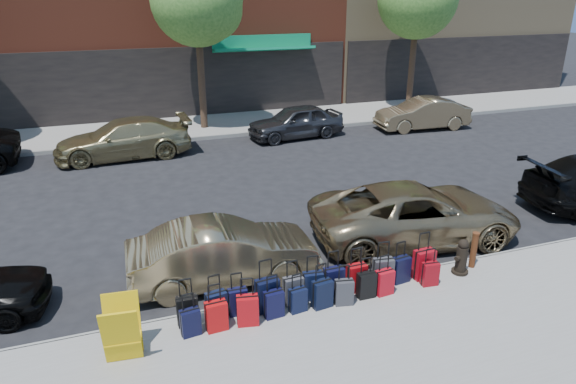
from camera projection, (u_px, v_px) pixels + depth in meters
name	position (u px, v px, depth m)	size (l,w,h in m)	color
ground	(250.00, 213.00, 14.60)	(120.00, 120.00, 0.00)	black
sidewalk_near	(350.00, 355.00, 8.88)	(60.00, 4.00, 0.15)	gray
sidewalk_far	(192.00, 127.00, 23.34)	(60.00, 4.00, 0.15)	gray
curb_near	(307.00, 294.00, 10.65)	(60.00, 0.08, 0.15)	gray
curb_far	(200.00, 138.00, 21.57)	(60.00, 0.08, 0.15)	gray
tree_center	(200.00, 2.00, 21.11)	(3.80, 3.80, 7.27)	black
tree_right	(420.00, 0.00, 24.34)	(3.80, 3.80, 7.27)	black
suitcase_front_0	(188.00, 311.00, 9.46)	(0.39, 0.22, 0.94)	black
suitcase_front_1	(216.00, 306.00, 9.60)	(0.41, 0.27, 0.93)	black
suitcase_front_2	(238.00, 301.00, 9.77)	(0.37, 0.21, 0.87)	black
suitcase_front_3	(267.00, 295.00, 9.88)	(0.47, 0.30, 1.07)	black
suitcase_front_4	(293.00, 290.00, 10.11)	(0.40, 0.24, 0.92)	#3C3C41
suitcase_front_5	(313.00, 286.00, 10.25)	(0.41, 0.26, 0.95)	black
suitcase_front_6	(334.00, 281.00, 10.39)	(0.41, 0.23, 0.97)	black
suitcase_front_7	(356.00, 278.00, 10.51)	(0.40, 0.23, 0.96)	#96090E
suitcase_front_8	(383.00, 272.00, 10.70)	(0.44, 0.28, 1.00)	#343338
suitcase_front_9	(401.00, 270.00, 10.84)	(0.41, 0.26, 0.93)	black
suitcase_front_10	(424.00, 264.00, 10.97)	(0.45, 0.27, 1.06)	maroon
suitcase_back_0	(190.00, 322.00, 9.19)	(0.37, 0.24, 0.83)	black
suitcase_back_1	(216.00, 316.00, 9.32)	(0.40, 0.25, 0.92)	#B40B0D
suitcase_back_2	(248.00, 310.00, 9.47)	(0.43, 0.30, 0.95)	#A90A10
suitcase_back_3	(274.00, 304.00, 9.70)	(0.38, 0.25, 0.87)	black
suitcase_back_4	(298.00, 300.00, 9.87)	(0.35, 0.23, 0.79)	black
suitcase_back_5	(322.00, 294.00, 9.99)	(0.41, 0.27, 0.92)	black
suitcase_back_6	(344.00, 292.00, 10.09)	(0.39, 0.27, 0.85)	#333337
suitcase_back_7	(366.00, 285.00, 10.31)	(0.36, 0.21, 0.87)	black
suitcase_back_8	(384.00, 282.00, 10.42)	(0.38, 0.24, 0.86)	#AF0B17
suitcase_back_10	(430.00, 274.00, 10.75)	(0.36, 0.23, 0.83)	maroon
fire_hydrant	(462.00, 258.00, 11.16)	(0.42, 0.36, 0.81)	black
bollard	(474.00, 249.00, 11.37)	(0.16, 0.16, 0.85)	#38190C
display_rack	(122.00, 330.00, 8.53)	(0.66, 0.72, 1.08)	#E0B50C
car_near_1	(224.00, 253.00, 11.04)	(1.43, 4.09, 1.35)	#9F8A61
car_near_2	(415.00, 213.00, 12.85)	(2.42, 5.24, 1.46)	#907C58
car_far_1	(123.00, 139.00, 19.17)	(2.02, 4.96, 1.44)	#9D8F60
car_far_2	(296.00, 122.00, 21.73)	(1.64, 4.08, 1.39)	#37373A
car_far_3	(422.00, 114.00, 23.07)	(1.47, 4.20, 1.38)	#96805C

